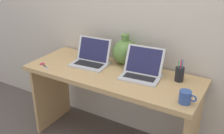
{
  "coord_description": "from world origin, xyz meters",
  "views": [
    {
      "loc": [
        1.03,
        -1.76,
        1.72
      ],
      "look_at": [
        0.0,
        0.0,
        0.8
      ],
      "focal_mm": 42.82,
      "sensor_mm": 36.0,
      "label": 1
    }
  ],
  "objects": [
    {
      "name": "desk",
      "position": [
        0.0,
        0.0,
        0.59
      ],
      "size": [
        1.52,
        0.58,
        0.75
      ],
      "color": "tan",
      "rests_on": "ground"
    },
    {
      "name": "laptop_right",
      "position": [
        0.25,
        0.07,
        0.81
      ],
      "size": [
        0.34,
        0.28,
        0.23
      ],
      "color": "silver",
      "rests_on": "desk"
    },
    {
      "name": "back_wall",
      "position": [
        0.0,
        0.33,
        1.2
      ],
      "size": [
        4.4,
        0.04,
        2.4
      ],
      "primitive_type": "cube",
      "color": "beige",
      "rests_on": "ground"
    },
    {
      "name": "coffee_mug",
      "position": [
        0.67,
        -0.17,
        0.79
      ],
      "size": [
        0.12,
        0.08,
        0.09
      ],
      "color": "#335199",
      "rests_on": "desk"
    },
    {
      "name": "green_vase",
      "position": [
        0.0,
        0.23,
        0.86
      ],
      "size": [
        0.23,
        0.23,
        0.27
      ],
      "color": "#5B843D",
      "rests_on": "desk"
    },
    {
      "name": "laptop_left",
      "position": [
        -0.25,
        0.07,
        0.81
      ],
      "size": [
        0.34,
        0.26,
        0.23
      ],
      "color": "silver",
      "rests_on": "desk"
    },
    {
      "name": "pen_cup",
      "position": [
        0.54,
        0.13,
        0.81
      ],
      "size": [
        0.07,
        0.07,
        0.19
      ],
      "color": "black",
      "rests_on": "desk"
    },
    {
      "name": "scissors",
      "position": [
        -0.61,
        -0.18,
        0.75
      ],
      "size": [
        0.14,
        0.09,
        0.01
      ],
      "color": "#B7B7BC",
      "rests_on": "desk"
    }
  ]
}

